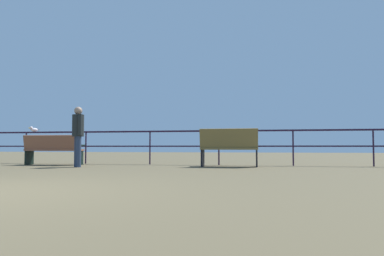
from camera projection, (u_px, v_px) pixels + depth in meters
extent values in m
cube|color=#25152D|center=(150.00, 131.00, 11.13)|extent=(21.00, 0.05, 0.05)
cube|color=#25152D|center=(150.00, 146.00, 11.11)|extent=(21.00, 0.04, 0.04)
cylinder|color=#25152D|center=(26.00, 148.00, 11.91)|extent=(0.04, 0.04, 0.99)
cylinder|color=#25152D|center=(86.00, 148.00, 11.51)|extent=(0.04, 0.04, 0.99)
cylinder|color=#25152D|center=(150.00, 148.00, 11.11)|extent=(0.04, 0.04, 0.99)
cylinder|color=#25152D|center=(219.00, 148.00, 10.71)|extent=(0.04, 0.04, 0.99)
cylinder|color=#25152D|center=(293.00, 148.00, 10.30)|extent=(0.04, 0.04, 0.99)
cylinder|color=#25152D|center=(373.00, 148.00, 9.90)|extent=(0.04, 0.04, 0.99)
cube|color=brown|center=(54.00, 150.00, 10.78)|extent=(1.69, 0.52, 0.05)
cube|color=brown|center=(51.00, 143.00, 10.59)|extent=(1.67, 0.19, 0.43)
cube|color=black|center=(80.00, 158.00, 10.65)|extent=(0.06, 0.41, 0.44)
cube|color=black|center=(82.00, 145.00, 10.84)|extent=(0.05, 0.32, 0.04)
cube|color=black|center=(29.00, 157.00, 10.89)|extent=(0.06, 0.41, 0.44)
cube|color=black|center=(33.00, 145.00, 11.09)|extent=(0.05, 0.32, 0.04)
cube|color=brown|center=(229.00, 149.00, 9.80)|extent=(1.53, 0.49, 0.05)
cube|color=brown|center=(229.00, 139.00, 9.60)|extent=(1.53, 0.16, 0.53)
cube|color=black|center=(257.00, 158.00, 9.66)|extent=(0.04, 0.43, 0.48)
cube|color=black|center=(257.00, 144.00, 9.86)|extent=(0.04, 0.34, 0.04)
cube|color=black|center=(203.00, 158.00, 9.92)|extent=(0.04, 0.43, 0.48)
cube|color=black|center=(204.00, 144.00, 10.12)|extent=(0.04, 0.34, 0.04)
cylinder|color=#27344D|center=(77.00, 152.00, 9.67)|extent=(0.14, 0.14, 0.80)
cylinder|color=#27344D|center=(78.00, 152.00, 9.54)|extent=(0.14, 0.14, 0.80)
cylinder|color=black|center=(78.00, 126.00, 9.64)|extent=(0.30, 0.30, 0.58)
cylinder|color=black|center=(76.00, 125.00, 9.82)|extent=(0.10, 0.10, 0.54)
cylinder|color=black|center=(80.00, 125.00, 9.47)|extent=(0.10, 0.10, 0.54)
sphere|color=#9B7D68|center=(78.00, 111.00, 9.66)|extent=(0.21, 0.21, 0.21)
ellipsoid|color=white|center=(34.00, 130.00, 11.88)|extent=(0.23, 0.26, 0.12)
ellipsoid|color=gray|center=(34.00, 129.00, 11.89)|extent=(0.19, 0.22, 0.04)
sphere|color=white|center=(31.00, 128.00, 11.82)|extent=(0.10, 0.10, 0.10)
cone|color=yellow|center=(29.00, 128.00, 11.77)|extent=(0.06, 0.06, 0.04)
cube|color=gray|center=(38.00, 130.00, 11.97)|extent=(0.09, 0.09, 0.02)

